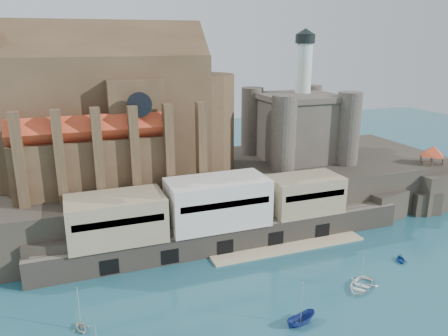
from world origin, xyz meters
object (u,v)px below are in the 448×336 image
object	(u,v)px
boat_2	(300,324)
castle_keep	(298,123)
church	(119,117)
pavilion	(433,152)

from	to	relation	value
boat_2	castle_keep	bearing A→B (deg)	-40.83
church	boat_2	distance (m)	52.14
church	boat_2	xyz separation A→B (m)	(16.77, -44.14, -22.13)
castle_keep	boat_2	distance (m)	52.58
church	castle_keep	distance (m)	40.39
castle_keep	pavilion	world-z (taller)	castle_keep
pavilion	church	bearing A→B (deg)	166.52
church	pavilion	world-z (taller)	church
castle_keep	pavilion	xyz separation A→B (m)	(25.92, -15.08, -5.59)
castle_keep	pavilion	bearing A→B (deg)	-30.18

